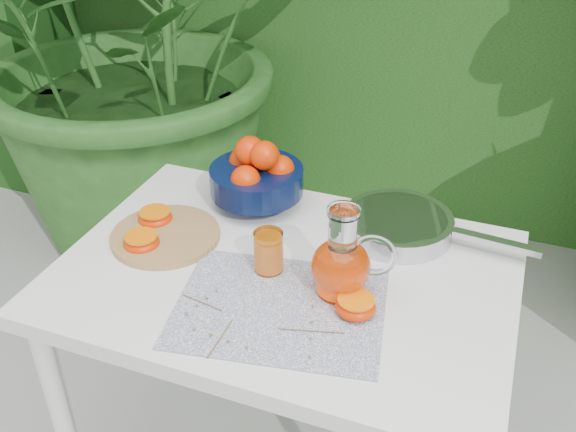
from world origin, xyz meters
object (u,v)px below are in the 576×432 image
at_px(juice_pitcher, 342,264).
at_px(white_table, 285,298).
at_px(saute_pan, 400,224).
at_px(cutting_board, 166,236).
at_px(fruit_bowl, 257,174).

bearing_deg(juice_pitcher, white_table, 167.15).
distance_m(white_table, juice_pitcher, 0.21).
relative_size(white_table, saute_pan, 2.12).
xyz_separation_m(white_table, saute_pan, (0.21, 0.23, 0.11)).
bearing_deg(juice_pitcher, saute_pan, 75.80).
bearing_deg(cutting_board, fruit_bowl, 57.70).
height_order(white_table, saute_pan, saute_pan).
xyz_separation_m(cutting_board, fruit_bowl, (0.14, 0.23, 0.08)).
height_order(white_table, cutting_board, cutting_board).
relative_size(white_table, cutting_board, 3.87).
height_order(cutting_board, saute_pan, saute_pan).
distance_m(cutting_board, saute_pan, 0.56).
xyz_separation_m(fruit_bowl, saute_pan, (0.37, -0.01, -0.06)).
distance_m(white_table, cutting_board, 0.32).
bearing_deg(juice_pitcher, fruit_bowl, 138.27).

